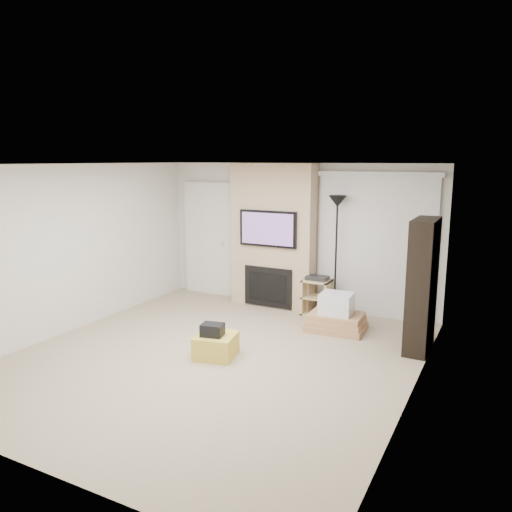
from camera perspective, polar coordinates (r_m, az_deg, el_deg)
The scene contains 16 objects.
floor at distance 6.73m, azimuth -4.79°, elevation -11.43°, with size 5.00×5.50×0.00m, color tan.
ceiling at distance 6.22m, azimuth -5.16°, elevation 10.39°, with size 5.00×5.50×0.00m, color white.
wall_back at distance 8.77m, azimuth 4.65°, elevation 2.36°, with size 5.00×2.50×0.00m, color silver.
wall_front at distance 4.37m, azimuth -24.73°, elevation -7.52°, with size 5.00×2.50×0.00m, color silver.
wall_left at distance 7.96m, azimuth -20.39°, elevation 0.82°, with size 5.50×2.50×0.00m, color silver.
wall_right at distance 5.48m, azimuth 17.80°, elevation -3.39°, with size 5.50×2.50×0.00m, color silver.
hvac_vent at distance 6.72m, azimuth 1.49°, elevation 10.45°, with size 0.35×0.18×0.01m, color silver.
ottoman at distance 6.69m, azimuth -4.60°, elevation -10.18°, with size 0.50×0.50×0.30m, color gold.
black_bag at distance 6.58m, azimuth -5.00°, elevation -8.40°, with size 0.28×0.22×0.16m, color black.
fireplace_wall at distance 8.72m, azimuth 1.99°, elevation 2.25°, with size 1.50×0.47×2.50m.
entry_door at distance 9.59m, azimuth -5.42°, elevation 1.91°, with size 1.02×0.11×2.14m.
vertical_blinds at distance 8.28m, azimuth 13.49°, elevation 1.75°, with size 1.98×0.10×2.37m.
floor_lamp at distance 8.20m, azimuth 9.23°, elevation 3.90°, with size 0.30×0.30×1.99m.
av_stand at distance 8.40m, azimuth 6.97°, elevation -4.38°, with size 0.45×0.38×0.66m.
box_stack at distance 7.72m, azimuth 9.15°, elevation -6.81°, with size 0.90×0.70×0.58m.
bookshelf at distance 7.04m, azimuth 18.45°, elevation -3.22°, with size 0.30×0.80×1.80m.
Camera 1 is at (3.33, -5.25, 2.56)m, focal length 35.00 mm.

